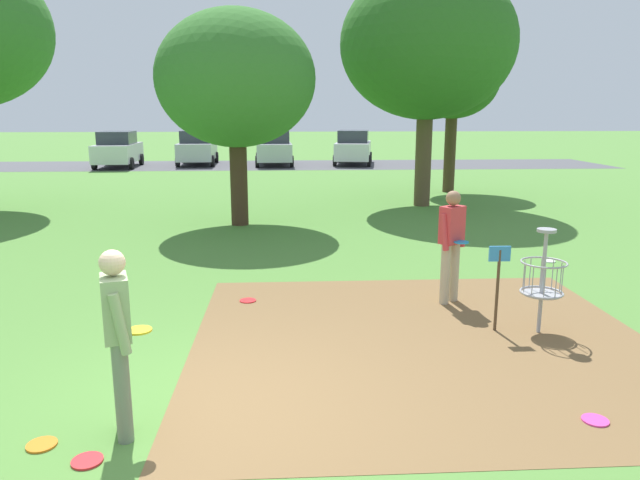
{
  "coord_description": "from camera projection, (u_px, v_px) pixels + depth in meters",
  "views": [
    {
      "loc": [
        0.74,
        -5.22,
        2.85
      ],
      "look_at": [
        1.22,
        3.14,
        1.0
      ],
      "focal_mm": 32.86,
      "sensor_mm": 36.0,
      "label": 1
    }
  ],
  "objects": [
    {
      "name": "player_waiting_left",
      "position": [
        118.0,
        333.0,
        5.06
      ],
      "size": [
        0.44,
        0.5,
        1.71
      ],
      "color": "slate",
      "rests_on": "ground"
    },
    {
      "name": "ground_plane",
      "position": [
        213.0,
        412.0,
        5.66
      ],
      "size": [
        160.0,
        160.0,
        0.0
      ],
      "primitive_type": "plane",
      "color": "#518438"
    },
    {
      "name": "dirt_tee_pad",
      "position": [
        423.0,
        341.0,
        7.4
      ],
      "size": [
        5.79,
        5.47,
        0.01
      ],
      "primitive_type": "cube",
      "color": "brown",
      "rests_on": "ground"
    },
    {
      "name": "parked_car_center_left",
      "position": [
        197.0,
        148.0,
        31.68
      ],
      "size": [
        2.09,
        4.26,
        1.84
      ],
      "color": "#B2B7BC",
      "rests_on": "ground"
    },
    {
      "name": "frisbee_by_tee",
      "position": [
        549.0,
        261.0,
        11.32
      ],
      "size": [
        0.23,
        0.23,
        0.02
      ],
      "primitive_type": "cylinder",
      "color": "white",
      "rests_on": "ground"
    },
    {
      "name": "disc_golf_basket",
      "position": [
        538.0,
        277.0,
        7.55
      ],
      "size": [
        0.98,
        0.58,
        1.39
      ],
      "color": "#9E9EA3",
      "rests_on": "ground"
    },
    {
      "name": "tree_near_left",
      "position": [
        428.0,
        44.0,
        17.07
      ],
      "size": [
        5.13,
        5.13,
        6.95
      ],
      "color": "brown",
      "rests_on": "ground"
    },
    {
      "name": "frisbee_far_left",
      "position": [
        595.0,
        420.0,
        5.49
      ],
      "size": [
        0.25,
        0.25,
        0.02
      ],
      "primitive_type": "cylinder",
      "color": "#E53D99",
      "rests_on": "ground"
    },
    {
      "name": "frisbee_scattered_a",
      "position": [
        87.0,
        461.0,
        4.85
      ],
      "size": [
        0.26,
        0.26,
        0.02
      ],
      "primitive_type": "cylinder",
      "color": "red",
      "rests_on": "ground"
    },
    {
      "name": "parking_lot_strip",
      "position": [
        273.0,
        165.0,
        31.68
      ],
      "size": [
        36.0,
        6.0,
        0.01
      ],
      "primitive_type": "cube",
      "color": "#4C4C51",
      "rests_on": "ground"
    },
    {
      "name": "tree_mid_left",
      "position": [
        453.0,
        80.0,
        20.31
      ],
      "size": [
        3.2,
        3.2,
        5.31
      ],
      "color": "#4C3823",
      "rests_on": "ground"
    },
    {
      "name": "player_foreground_watching",
      "position": [
        451.0,
        240.0,
        8.72
      ],
      "size": [
        0.47,
        0.45,
        1.71
      ],
      "color": "tan",
      "rests_on": "ground"
    },
    {
      "name": "parked_car_leftmost",
      "position": [
        118.0,
        149.0,
        30.27
      ],
      "size": [
        2.14,
        4.28,
        1.84
      ],
      "color": "silver",
      "rests_on": "ground"
    },
    {
      "name": "parked_car_center_right",
      "position": [
        274.0,
        148.0,
        31.45
      ],
      "size": [
        2.09,
        4.26,
        1.84
      ],
      "color": "#B2B7BC",
      "rests_on": "ground"
    },
    {
      "name": "frisbee_far_right",
      "position": [
        248.0,
        301.0,
        8.96
      ],
      "size": [
        0.25,
        0.25,
        0.02
      ],
      "primitive_type": "cylinder",
      "color": "red",
      "rests_on": "ground"
    },
    {
      "name": "parked_car_rightmost",
      "position": [
        353.0,
        147.0,
        31.97
      ],
      "size": [
        2.48,
        4.44,
        1.84
      ],
      "color": "silver",
      "rests_on": "ground"
    },
    {
      "name": "frisbee_scattered_b",
      "position": [
        42.0,
        445.0,
        5.09
      ],
      "size": [
        0.26,
        0.26,
        0.02
      ],
      "primitive_type": "cylinder",
      "color": "orange",
      "rests_on": "ground"
    },
    {
      "name": "tree_near_right",
      "position": [
        236.0,
        80.0,
        14.27
      ],
      "size": [
        3.9,
        3.9,
        5.28
      ],
      "color": "#422D1E",
      "rests_on": "ground"
    }
  ]
}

